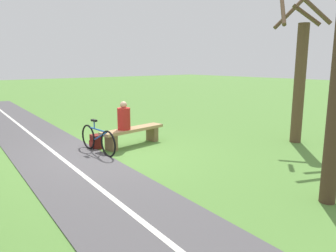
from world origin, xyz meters
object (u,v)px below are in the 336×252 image
(tree_far_right, at_px, (299,72))
(person_seated, at_px, (124,118))
(bicycle, at_px, (98,139))
(bench, at_px, (133,133))
(backpack, at_px, (96,142))

(tree_far_right, bearing_deg, person_seated, -31.88)
(person_seated, bearing_deg, bicycle, -3.61)
(bench, relative_size, person_seated, 2.64)
(backpack, bearing_deg, person_seated, 147.24)
(bench, xyz_separation_m, backpack, (0.93, -0.37, -0.17))
(backpack, bearing_deg, bicycle, 69.54)
(bench, bearing_deg, person_seated, 0.00)
(person_seated, height_order, tree_far_right, tree_far_right)
(bicycle, relative_size, backpack, 4.55)
(person_seated, xyz_separation_m, bicycle, (0.81, 0.06, -0.46))
(person_seated, relative_size, bicycle, 0.46)
(person_seated, xyz_separation_m, backpack, (0.64, -0.41, -0.63))
(person_seated, distance_m, bicycle, 0.93)
(bicycle, bearing_deg, backpack, 156.99)
(bench, relative_size, tree_far_right, 0.47)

